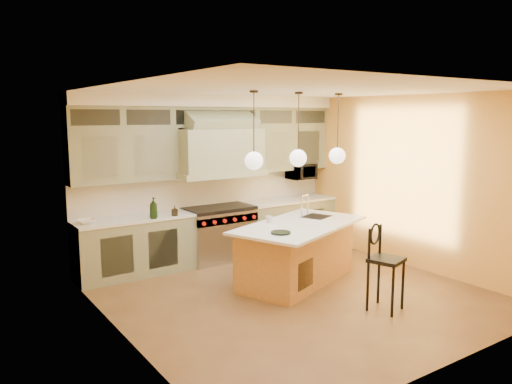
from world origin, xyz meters
TOP-DOWN VIEW (x-y plane):
  - floor at (0.00, 0.00)m, footprint 5.00×5.00m
  - ceiling at (0.00, 0.00)m, footprint 5.00×5.00m
  - wall_back at (0.00, 2.50)m, footprint 5.00×0.00m
  - wall_front at (0.00, -2.50)m, footprint 5.00×0.00m
  - wall_left at (-2.50, 0.00)m, footprint 0.00×5.00m
  - wall_right at (2.50, 0.00)m, footprint 0.00×5.00m
  - back_cabinetry at (0.00, 2.23)m, footprint 5.00×0.77m
  - range at (0.00, 2.14)m, footprint 1.20×0.74m
  - kitchen_island at (0.41, 0.45)m, footprint 2.54×1.94m
  - counter_stool at (0.63, -1.09)m, footprint 0.51×0.51m
  - microwave at (1.95, 2.25)m, footprint 0.54×0.37m
  - oil_bottle_a at (-1.32, 1.92)m, footprint 0.15×0.15m
  - oil_bottle_b at (-0.95, 1.92)m, footprint 0.08×0.08m
  - fruit_bowl at (-2.30, 2.15)m, footprint 0.30×0.30m
  - cup at (0.07, 0.73)m, footprint 0.13×0.13m
  - pendant_left at (-0.40, 0.45)m, footprint 0.26×0.26m
  - pendant_center at (0.40, 0.45)m, footprint 0.26×0.26m
  - pendant_right at (1.20, 0.45)m, footprint 0.26×0.26m

SIDE VIEW (x-z plane):
  - floor at x=0.00m, z-range 0.00..0.00m
  - kitchen_island at x=0.41m, z-range -0.20..1.15m
  - range at x=0.00m, z-range 0.01..0.97m
  - counter_stool at x=0.63m, z-range 0.08..1.23m
  - cup at x=0.07m, z-range 0.92..1.02m
  - fruit_bowl at x=-2.30m, z-range 0.94..1.01m
  - oil_bottle_b at x=-0.95m, z-range 0.94..1.11m
  - oil_bottle_a at x=-1.32m, z-range 0.94..1.28m
  - back_cabinetry at x=0.00m, z-range -0.02..2.88m
  - microwave at x=1.95m, z-range 1.30..1.60m
  - wall_back at x=0.00m, z-range -1.05..3.95m
  - wall_front at x=0.00m, z-range -1.05..3.95m
  - wall_left at x=-2.50m, z-range -1.05..3.95m
  - wall_right at x=2.50m, z-range -1.05..3.95m
  - pendant_left at x=-0.40m, z-range 1.39..2.50m
  - pendant_center at x=0.40m, z-range 1.39..2.50m
  - pendant_right at x=1.20m, z-range 1.39..2.50m
  - ceiling at x=0.00m, z-range 2.90..2.90m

